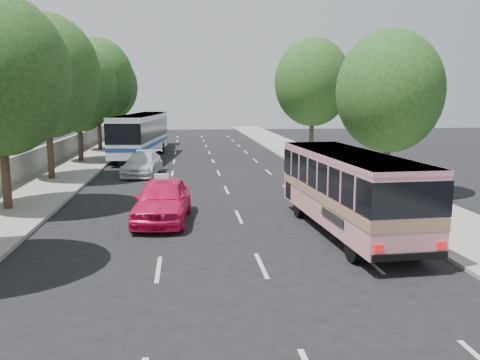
{
  "coord_description": "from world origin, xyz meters",
  "views": [
    {
      "loc": [
        -1.12,
        -15.71,
        4.74
      ],
      "look_at": [
        0.98,
        3.36,
        1.6
      ],
      "focal_mm": 38.0,
      "sensor_mm": 36.0,
      "label": 1
    }
  ],
  "objects": [
    {
      "name": "tree_right_far",
      "position": [
        9.08,
        23.94,
        6.12
      ],
      "size": [
        6.0,
        6.0,
        9.35
      ],
      "color": "#38281E",
      "rests_on": "ground"
    },
    {
      "name": "tour_coach_front",
      "position": [
        -4.5,
        24.25,
        2.04
      ],
      "size": [
        3.8,
        11.53,
        3.39
      ],
      "rotation": [
        0.0,
        0.0,
        -0.12
      ],
      "color": "white",
      "rests_on": "ground"
    },
    {
      "name": "tree_left_f",
      "position": [
        -8.62,
        37.94,
        6.0
      ],
      "size": [
        5.88,
        5.88,
        9.16
      ],
      "color": "#38281E",
      "rests_on": "ground"
    },
    {
      "name": "tour_coach_rear",
      "position": [
        -4.5,
        31.71,
        1.97
      ],
      "size": [
        3.31,
        11.11,
        3.27
      ],
      "rotation": [
        0.0,
        0.0,
        -0.09
      ],
      "color": "white",
      "rests_on": "ground"
    },
    {
      "name": "tree_right_near",
      "position": [
        8.78,
        7.94,
        5.2
      ],
      "size": [
        5.1,
        5.1,
        7.95
      ],
      "color": "#38281E",
      "rests_on": "ground"
    },
    {
      "name": "ground",
      "position": [
        0.0,
        0.0,
        0.0
      ],
      "size": [
        120.0,
        120.0,
        0.0
      ],
      "primitive_type": "plane",
      "color": "black",
      "rests_on": "ground"
    },
    {
      "name": "tree_left_c",
      "position": [
        -8.62,
        13.94,
        6.12
      ],
      "size": [
        6.0,
        6.0,
        9.35
      ],
      "color": "#38281E",
      "rests_on": "ground"
    },
    {
      "name": "taxi_roof_sign",
      "position": [
        -2.0,
        3.61,
        1.76
      ],
      "size": [
        0.56,
        0.23,
        0.18
      ],
      "primitive_type": "cube",
      "rotation": [
        0.0,
        0.0,
        -0.09
      ],
      "color": "silver",
      "rests_on": "pink_taxi"
    },
    {
      "name": "pink_bus",
      "position": [
        4.5,
        1.08,
        1.77
      ],
      "size": [
        2.77,
        9.04,
        2.85
      ],
      "rotation": [
        0.0,
        0.0,
        0.06
      ],
      "color": "pink",
      "rests_on": "ground"
    },
    {
      "name": "sidewalk_right",
      "position": [
        8.5,
        20.0,
        0.06
      ],
      "size": [
        4.0,
        90.0,
        0.12
      ],
      "primitive_type": "cube",
      "color": "#9E998E",
      "rests_on": "ground"
    },
    {
      "name": "tree_left_e",
      "position": [
        -8.42,
        29.94,
        6.43
      ],
      "size": [
        6.3,
        6.3,
        9.82
      ],
      "color": "#38281E",
      "rests_on": "ground"
    },
    {
      "name": "tree_left_d",
      "position": [
        -8.52,
        21.94,
        5.63
      ],
      "size": [
        5.52,
        5.52,
        8.6
      ],
      "color": "#38281E",
      "rests_on": "ground"
    },
    {
      "name": "white_pickup",
      "position": [
        -3.69,
        15.6,
        0.7
      ],
      "size": [
        2.55,
        5.03,
        1.4
      ],
      "primitive_type": "imported",
      "rotation": [
        0.0,
        0.0,
        -0.13
      ],
      "color": "silver",
      "rests_on": "ground"
    },
    {
      "name": "sidewalk_left",
      "position": [
        -8.5,
        20.0,
        0.07
      ],
      "size": [
        4.0,
        90.0,
        0.15
      ],
      "primitive_type": "cube",
      "color": "#9E998E",
      "rests_on": "ground"
    },
    {
      "name": "low_wall",
      "position": [
        -10.3,
        20.0,
        0.9
      ],
      "size": [
        0.3,
        90.0,
        1.5
      ],
      "primitive_type": "cube",
      "color": "#9E998E",
      "rests_on": "sidewalk_left"
    },
    {
      "name": "pink_taxi",
      "position": [
        -2.0,
        3.61,
        0.83
      ],
      "size": [
        2.38,
        5.04,
        1.67
      ],
      "primitive_type": "imported",
      "rotation": [
        0.0,
        0.0,
        -0.09
      ],
      "color": "#E91454",
      "rests_on": "ground"
    }
  ]
}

